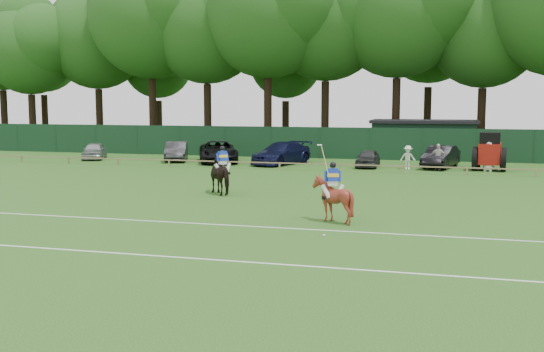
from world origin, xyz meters
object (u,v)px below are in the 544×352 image
(spectator_mid, at_px, (438,157))
(utility_shed, at_px, (424,139))
(suv_black, at_px, (218,152))
(spectator_right, at_px, (489,157))
(tractor, at_px, (490,152))
(horse_dark, at_px, (223,175))
(sedan_grey, at_px, (176,151))
(sedan_silver, at_px, (94,151))
(estate_black, at_px, (441,157))
(horse_chestnut, at_px, (333,199))
(spectator_left, at_px, (408,158))
(sedan_navy, at_px, (281,153))
(hatch_grey, at_px, (368,158))
(polo_ball, at_px, (324,235))

(spectator_mid, xyz_separation_m, utility_shed, (-1.21, 9.74, 0.65))
(suv_black, distance_m, spectator_mid, 15.96)
(spectator_right, relative_size, tractor, 0.61)
(horse_dark, xyz_separation_m, spectator_right, (13.40, 13.97, 0.05))
(sedan_grey, bearing_deg, horse_dark, -78.98)
(sedan_silver, bearing_deg, estate_black, -20.82)
(utility_shed, distance_m, tractor, 9.78)
(estate_black, xyz_separation_m, utility_shed, (-1.38, 8.07, 0.77))
(spectator_mid, bearing_deg, utility_shed, 109.58)
(sedan_silver, height_order, spectator_mid, spectator_mid)
(sedan_grey, xyz_separation_m, estate_black, (19.59, -0.15, 0.03))
(horse_chestnut, xyz_separation_m, spectator_left, (1.76, 19.76, -0.08))
(sedan_silver, xyz_separation_m, estate_black, (26.39, 0.26, 0.10))
(sedan_navy, xyz_separation_m, estate_black, (11.16, 0.34, -0.04))
(horse_chestnut, bearing_deg, suv_black, -76.50)
(sedan_silver, xyz_separation_m, spectator_left, (24.27, -1.25, 0.14))
(sedan_silver, height_order, sedan_grey, sedan_grey)
(hatch_grey, distance_m, estate_black, 4.92)
(tractor, bearing_deg, horse_chestnut, -102.70)
(polo_ball, bearing_deg, suv_black, 117.49)
(sedan_grey, bearing_deg, spectator_right, -23.61)
(spectator_left, relative_size, utility_shed, 0.19)
(hatch_grey, bearing_deg, spectator_right, -4.50)
(spectator_right, bearing_deg, suv_black, -166.66)
(spectator_left, xyz_separation_m, tractor, (5.26, 0.91, 0.39))
(polo_ball, bearing_deg, horse_chestnut, 93.77)
(sedan_silver, relative_size, spectator_left, 2.43)
(hatch_grey, height_order, spectator_left, spectator_left)
(polo_ball, distance_m, tractor, 24.38)
(sedan_navy, xyz_separation_m, hatch_grey, (6.30, -0.39, -0.18))
(spectator_right, xyz_separation_m, utility_shed, (-4.42, 9.45, 0.56))
(spectator_left, distance_m, spectator_mid, 1.96)
(horse_dark, height_order, spectator_mid, horse_dark)
(estate_black, relative_size, spectator_left, 2.91)
(suv_black, distance_m, utility_shed, 16.87)
(polo_ball, height_order, utility_shed, utility_shed)
(sedan_navy, bearing_deg, tractor, 18.91)
(spectator_mid, xyz_separation_m, polo_ball, (-3.53, -22.30, -0.84))
(spectator_right, bearing_deg, polo_ball, -89.76)
(hatch_grey, distance_m, spectator_left, 2.86)
(horse_chestnut, bearing_deg, horse_dark, -58.92)
(estate_black, height_order, spectator_mid, spectator_mid)
(spectator_left, height_order, polo_ball, spectator_left)
(sedan_grey, distance_m, polo_ball, 28.89)
(horse_chestnut, distance_m, sedan_silver, 30.79)
(horse_chestnut, distance_m, polo_ball, 2.83)
(sedan_silver, height_order, utility_shed, utility_shed)
(suv_black, bearing_deg, spectator_right, -26.60)
(estate_black, xyz_separation_m, tractor, (3.14, -0.59, 0.43))
(estate_black, relative_size, utility_shed, 0.55)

